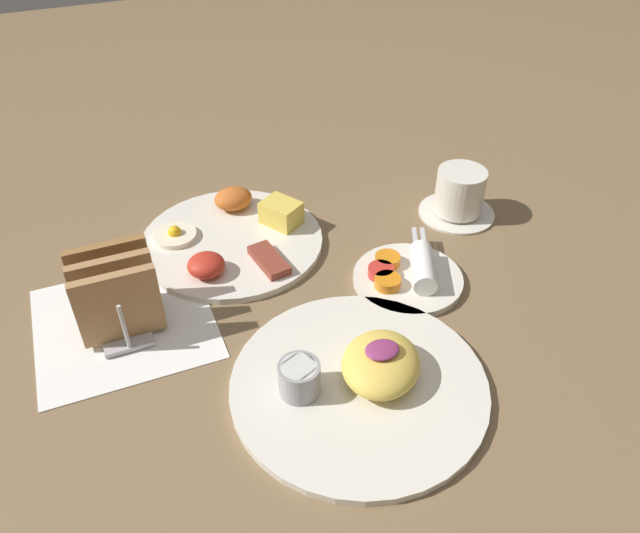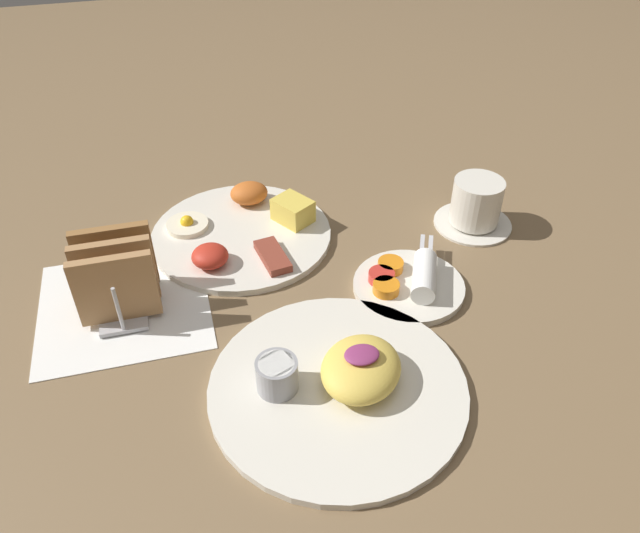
{
  "view_description": "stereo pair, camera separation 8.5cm",
  "coord_description": "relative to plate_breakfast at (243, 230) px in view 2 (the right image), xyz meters",
  "views": [
    {
      "loc": [
        -0.18,
        -0.56,
        0.56
      ],
      "look_at": [
        0.07,
        0.05,
        0.03
      ],
      "focal_mm": 35.0,
      "sensor_mm": 36.0,
      "label": 1
    },
    {
      "loc": [
        -0.1,
        -0.59,
        0.56
      ],
      "look_at": [
        0.07,
        0.05,
        0.03
      ],
      "focal_mm": 35.0,
      "sensor_mm": 36.0,
      "label": 2
    }
  ],
  "objects": [
    {
      "name": "ground_plane",
      "position": [
        0.01,
        -0.19,
        -0.01
      ],
      "size": [
        3.0,
        3.0,
        0.0
      ],
      "primitive_type": "plane",
      "color": "brown"
    },
    {
      "name": "napkin_flat",
      "position": [
        -0.18,
        -0.11,
        -0.01
      ],
      "size": [
        0.22,
        0.22,
        0.0
      ],
      "color": "white",
      "rests_on": "ground_plane"
    },
    {
      "name": "plate_breakfast",
      "position": [
        0.0,
        0.0,
        0.0
      ],
      "size": [
        0.27,
        0.27,
        0.05
      ],
      "color": "silver",
      "rests_on": "ground_plane"
    },
    {
      "name": "plate_condiments",
      "position": [
        0.2,
        -0.18,
        0.0
      ],
      "size": [
        0.15,
        0.16,
        0.04
      ],
      "color": "silver",
      "rests_on": "ground_plane"
    },
    {
      "name": "plate_foreground",
      "position": [
        0.06,
        -0.32,
        0.0
      ],
      "size": [
        0.3,
        0.3,
        0.06
      ],
      "color": "silver",
      "rests_on": "ground_plane"
    },
    {
      "name": "toast_rack",
      "position": [
        -0.18,
        -0.11,
        0.04
      ],
      "size": [
        0.1,
        0.12,
        0.1
      ],
      "color": "#B7B7BC",
      "rests_on": "ground_plane"
    },
    {
      "name": "coffee_cup",
      "position": [
        0.35,
        -0.06,
        0.03
      ],
      "size": [
        0.12,
        0.12,
        0.08
      ],
      "color": "silver",
      "rests_on": "ground_plane"
    }
  ]
}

